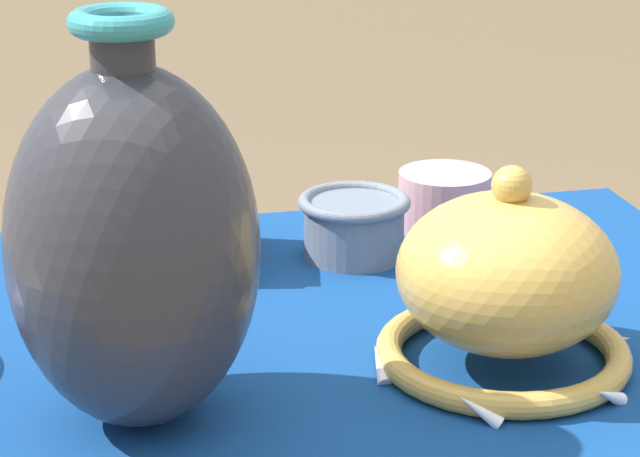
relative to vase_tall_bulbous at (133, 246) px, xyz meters
The scene contains 6 objects.
display_table 0.28m from the vase_tall_bulbous, 49.75° to the left, with size 0.99×0.63×0.71m.
vase_tall_bulbous is the anchor object (origin of this frame).
vase_dome_bell 0.31m from the vase_tall_bulbous, ahead, with size 0.23×0.21×0.18m.
mosaic_tile_box 0.35m from the vase_tall_bulbous, 79.53° to the left, with size 0.17×0.16×0.08m.
cup_wide_slate 0.40m from the vase_tall_bulbous, 50.89° to the left, with size 0.11×0.11×0.06m.
pot_squat_rose 0.52m from the vase_tall_bulbous, 45.04° to the left, with size 0.10×0.10×0.06m, color #D19399.
Camera 1 is at (-0.15, -1.00, 1.18)m, focal length 70.00 mm.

